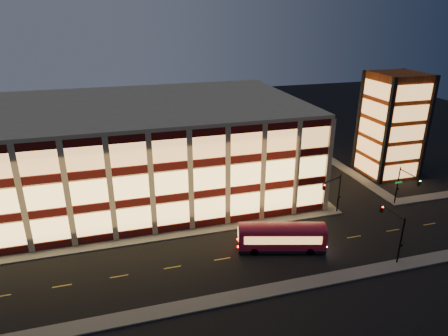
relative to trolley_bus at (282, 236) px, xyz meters
name	(u,v)px	position (x,y,z in m)	size (l,w,h in m)	color
ground	(180,238)	(-11.56, 6.05, -1.99)	(200.00, 200.00, 0.00)	black
sidewalk_office_south	(156,237)	(-14.56, 7.05, -1.91)	(54.00, 2.00, 0.15)	#514F4C
sidewalk_office_east	(287,172)	(11.44, 23.05, -1.91)	(2.00, 30.00, 0.15)	#514F4C
sidewalk_tower_south	(428,197)	(28.44, 7.05, -1.91)	(14.00, 2.00, 0.15)	#514F4C
sidewalk_tower_west	(340,166)	(22.44, 23.05, -1.91)	(2.00, 30.00, 0.15)	#514F4C
sidewalk_near	(203,303)	(-11.56, -6.95, -1.91)	(100.00, 2.00, 0.15)	#514F4C
office_building	(141,148)	(-14.47, 22.96, 5.26)	(50.45, 30.45, 14.50)	tan
stair_tower	(392,125)	(28.39, 18.00, 7.00)	(8.60, 8.60, 18.00)	#8C3814
traffic_signal_far	(334,189)	(10.65, 6.29, 2.12)	(3.79, 1.87, 6.00)	black
traffic_signal_right	(405,183)	(21.94, 5.43, 2.11)	(1.20, 4.37, 6.00)	black
traffic_signal_near	(394,226)	(11.94, -4.98, 2.14)	(0.32, 4.45, 6.00)	black
trolley_bus	(282,236)	(0.00, 0.00, 0.00)	(10.92, 5.47, 3.59)	maroon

